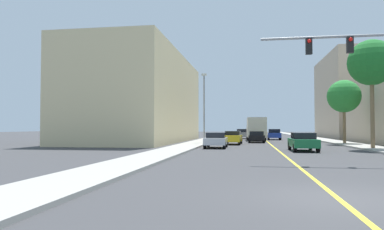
# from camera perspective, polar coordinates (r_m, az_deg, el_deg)

# --- Properties ---
(ground) EXTENTS (192.00, 192.00, 0.00)m
(ground) POSITION_cam_1_polar(r_m,az_deg,el_deg) (51.86, 11.60, -3.94)
(ground) COLOR #38383A
(sidewalk_left) EXTENTS (2.68, 168.00, 0.15)m
(sidewalk_left) POSITION_cam_1_polar(r_m,az_deg,el_deg) (52.12, 2.77, -3.88)
(sidewalk_left) COLOR #9E9B93
(sidewalk_left) RESTS_ON ground
(sidewalk_right) EXTENTS (2.68, 168.00, 0.15)m
(sidewalk_right) POSITION_cam_1_polar(r_m,az_deg,el_deg) (52.81, 20.31, -3.74)
(sidewalk_right) COLOR #9E9B93
(sidewalk_right) RESTS_ON ground
(lane_marking_center) EXTENTS (0.16, 144.00, 0.01)m
(lane_marking_center) POSITION_cam_1_polar(r_m,az_deg,el_deg) (51.86, 11.60, -3.94)
(lane_marking_center) COLOR yellow
(lane_marking_center) RESTS_ON ground
(building_left_near) EXTENTS (10.91, 27.99, 10.92)m
(building_left_near) POSITION_cam_1_polar(r_m,az_deg,el_deg) (46.75, -8.02, 2.52)
(building_left_near) COLOR beige
(building_left_near) RESTS_ON ground
(building_right_far) EXTENTS (12.17, 19.47, 13.87)m
(building_right_far) POSITION_cam_1_polar(r_m,az_deg,el_deg) (66.69, 25.51, 2.62)
(building_right_far) COLOR tan
(building_right_far) RESTS_ON ground
(street_lamp) EXTENTS (0.56, 0.28, 7.61)m
(street_lamp) POSITION_cam_1_polar(r_m,az_deg,el_deg) (39.50, 1.94, 1.74)
(street_lamp) COLOR gray
(street_lamp) RESTS_ON sidewalk_left
(palm_mid) EXTENTS (3.75, 3.75, 8.87)m
(palm_mid) POSITION_cam_1_polar(r_m,az_deg,el_deg) (33.11, 26.67, 7.40)
(palm_mid) COLOR brown
(palm_mid) RESTS_ON sidewalk_right
(palm_far) EXTENTS (3.46, 3.46, 6.70)m
(palm_far) POSITION_cam_1_polar(r_m,az_deg,el_deg) (41.29, 23.03, 2.72)
(palm_far) COLOR brown
(palm_far) RESTS_ON sidewalk_right
(car_silver) EXTENTS (1.91, 3.99, 1.36)m
(car_silver) POSITION_cam_1_polar(r_m,az_deg,el_deg) (31.71, 3.84, -3.97)
(car_silver) COLOR #BCBCC1
(car_silver) RESTS_ON ground
(car_black) EXTENTS (1.90, 3.89, 1.35)m
(car_black) POSITION_cam_1_polar(r_m,az_deg,el_deg) (43.39, 10.24, -3.42)
(car_black) COLOR black
(car_black) RESTS_ON ground
(car_yellow) EXTENTS (1.90, 4.45, 1.42)m
(car_yellow) POSITION_cam_1_polar(r_m,az_deg,el_deg) (38.42, 6.55, -3.55)
(car_yellow) COLOR gold
(car_yellow) RESTS_ON ground
(car_green) EXTENTS (1.88, 4.22, 1.41)m
(car_green) POSITION_cam_1_polar(r_m,az_deg,el_deg) (28.77, 17.26, -4.05)
(car_green) COLOR #196638
(car_green) RESTS_ON ground
(car_gray) EXTENTS (2.11, 4.11, 1.55)m
(car_gray) POSITION_cam_1_polar(r_m,az_deg,el_deg) (58.39, 7.98, -2.96)
(car_gray) COLOR slate
(car_gray) RESTS_ON ground
(car_blue) EXTENTS (1.98, 4.51, 1.56)m
(car_blue) POSITION_cam_1_polar(r_m,az_deg,el_deg) (53.95, 12.95, -2.99)
(car_blue) COLOR #1E389E
(car_blue) RESTS_ON ground
(delivery_truck) EXTENTS (2.69, 8.34, 3.14)m
(delivery_truck) POSITION_cam_1_polar(r_m,az_deg,el_deg) (50.65, 10.16, -2.11)
(delivery_truck) COLOR silver
(delivery_truck) RESTS_ON ground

